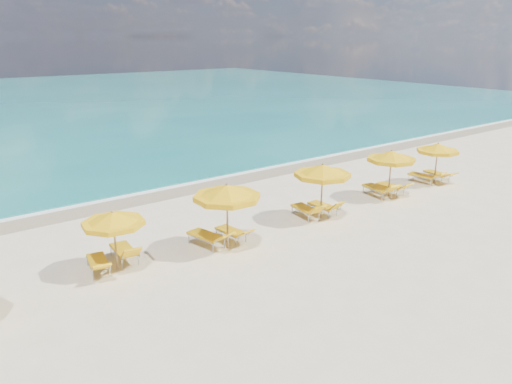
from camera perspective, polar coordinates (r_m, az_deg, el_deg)
ground_plane at (r=20.15m, az=2.61°, el=-4.27°), size 120.00×120.00×0.00m
ocean at (r=63.87m, az=-26.73°, el=8.85°), size 120.00×80.00×0.30m
wet_sand_band at (r=25.92m, az=-7.99°, el=0.55°), size 120.00×2.60×0.01m
foam_line at (r=26.59m, az=-8.85°, el=0.94°), size 120.00×1.20×0.03m
whitecap_near at (r=32.71m, az=-25.78°, el=2.49°), size 14.00×0.36×0.05m
whitecap_far at (r=43.88m, az=-9.79°, el=7.36°), size 18.00×0.30×0.05m
umbrella_1 at (r=16.76m, az=-16.02°, el=-3.04°), size 2.50×2.50×2.08m
umbrella_2 at (r=17.72m, az=-3.35°, el=-0.10°), size 3.13×3.13×2.47m
umbrella_3 at (r=20.95m, az=7.61°, el=2.36°), size 2.45×2.45×2.41m
umbrella_4 at (r=24.52m, az=15.22°, el=3.93°), size 2.45×2.45×2.33m
umbrella_5 at (r=27.66m, az=20.06°, el=4.69°), size 2.85×2.85×2.18m
lounger_1_left at (r=17.34m, az=-17.56°, el=-8.06°), size 0.92×1.85×0.73m
lounger_1_right at (r=17.90m, az=-14.78°, el=-6.93°), size 0.81×1.91×0.88m
lounger_2_left at (r=18.56m, az=-5.58°, el=-5.49°), size 1.02×2.07×0.84m
lounger_2_right at (r=19.05m, az=-2.78°, el=-4.91°), size 0.74×1.79×0.70m
lounger_3_left at (r=21.45m, az=5.74°, el=-2.32°), size 0.86×1.89×0.86m
lounger_3_right at (r=21.95m, az=7.71°, el=-1.95°), size 0.64×1.76×0.83m
lounger_4_left at (r=24.83m, az=13.77°, el=0.04°), size 0.92×2.06×0.89m
lounger_4_right at (r=25.46m, az=15.17°, el=0.31°), size 0.64×1.86×0.78m
lounger_5_left at (r=27.86m, az=18.55°, el=1.47°), size 0.84×1.96×0.77m
lounger_5_right at (r=28.53m, az=20.01°, el=1.68°), size 0.96×2.00×0.71m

